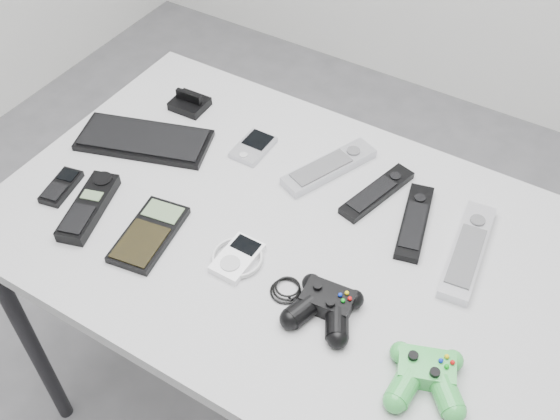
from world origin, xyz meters
The scene contains 14 objects.
desk centered at (-0.02, 0.09, 0.72)m, with size 1.18×0.76×0.79m.
pda_keyboard centered at (-0.43, 0.15, 0.80)m, with size 0.29×0.12×0.02m, color black.
dock_bracket centered at (-0.42, 0.31, 0.81)m, with size 0.08×0.07×0.04m, color black.
pda centered at (-0.21, 0.26, 0.80)m, with size 0.07×0.10×0.02m, color #ACACB3.
remote_silver_a centered at (-0.03, 0.28, 0.80)m, with size 0.06×0.22×0.02m, color #ACACB3.
remote_black_a centered at (0.09, 0.27, 0.80)m, with size 0.04×0.19×0.02m, color black.
remote_black_b centered at (0.19, 0.24, 0.80)m, with size 0.05×0.20×0.02m, color black.
remote_silver_b centered at (0.31, 0.22, 0.80)m, with size 0.06×0.25×0.03m, color #BCBBC2.
mobile_phone centered at (-0.48, -0.06, 0.80)m, with size 0.05×0.10×0.02m, color black.
cordless_handset centered at (-0.39, -0.08, 0.80)m, with size 0.06×0.18×0.03m, color black.
calculator centered at (-0.24, -0.07, 0.80)m, with size 0.09×0.18×0.02m, color black.
mp3_player centered at (-0.06, -0.03, 0.80)m, with size 0.10×0.11×0.02m, color white.
controller_black centered at (0.14, -0.04, 0.81)m, with size 0.22×0.13×0.04m, color black, non-canonical shape.
controller_green centered at (0.34, -0.08, 0.81)m, with size 0.13×0.14×0.04m, color #299027, non-canonical shape.
Camera 1 is at (0.41, -0.65, 1.76)m, focal length 42.00 mm.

